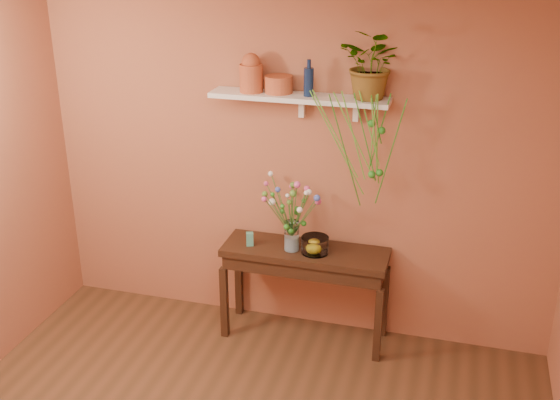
# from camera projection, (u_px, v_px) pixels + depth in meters

# --- Properties ---
(room) EXTENTS (4.04, 4.04, 2.70)m
(room) POSITION_uv_depth(u_px,v_px,m) (196.00, 296.00, 3.34)
(room) COLOR #54321E
(room) RESTS_ON ground
(sideboard) EXTENTS (1.27, 0.41, 0.77)m
(sideboard) POSITION_uv_depth(u_px,v_px,m) (305.00, 262.00, 5.15)
(sideboard) COLOR #321A10
(sideboard) RESTS_ON ground
(wall_shelf) EXTENTS (1.30, 0.24, 0.19)m
(wall_shelf) POSITION_uv_depth(u_px,v_px,m) (300.00, 98.00, 4.78)
(wall_shelf) COLOR white
(wall_shelf) RESTS_ON room
(terracotta_jug) EXTENTS (0.17, 0.17, 0.28)m
(terracotta_jug) POSITION_uv_depth(u_px,v_px,m) (251.00, 74.00, 4.80)
(terracotta_jug) COLOR #B44C27
(terracotta_jug) RESTS_ON wall_shelf
(terracotta_pot) EXTENTS (0.27, 0.27, 0.12)m
(terracotta_pot) POSITION_uv_depth(u_px,v_px,m) (279.00, 84.00, 4.81)
(terracotta_pot) COLOR #B44C27
(terracotta_pot) RESTS_ON wall_shelf
(blue_bottle) EXTENTS (0.08, 0.08, 0.26)m
(blue_bottle) POSITION_uv_depth(u_px,v_px,m) (309.00, 81.00, 4.70)
(blue_bottle) COLOR #0E1E40
(blue_bottle) RESTS_ON wall_shelf
(spider_plant) EXTENTS (0.55, 0.52, 0.48)m
(spider_plant) POSITION_uv_depth(u_px,v_px,m) (373.00, 64.00, 4.57)
(spider_plant) COLOR #28761F
(spider_plant) RESTS_ON wall_shelf
(plant_fronds) EXTENTS (0.67, 0.26, 0.86)m
(plant_fronds) POSITION_uv_depth(u_px,v_px,m) (369.00, 145.00, 4.64)
(plant_fronds) COLOR #28761F
(plant_fronds) RESTS_ON wall_shelf
(glass_vase) EXTENTS (0.11, 0.11, 0.23)m
(glass_vase) POSITION_uv_depth(u_px,v_px,m) (292.00, 238.00, 5.06)
(glass_vase) COLOR white
(glass_vase) RESTS_ON sideboard
(bouquet) EXTENTS (0.47, 0.40, 0.49)m
(bouquet) POSITION_uv_depth(u_px,v_px,m) (292.00, 202.00, 4.94)
(bouquet) COLOR #386B28
(bouquet) RESTS_ON glass_vase
(glass_bowl) EXTENTS (0.21, 0.21, 0.13)m
(glass_bowl) POSITION_uv_depth(u_px,v_px,m) (315.00, 245.00, 5.03)
(glass_bowl) COLOR white
(glass_bowl) RESTS_ON sideboard
(lemon) EXTENTS (0.09, 0.09, 0.09)m
(lemon) POSITION_uv_depth(u_px,v_px,m) (314.00, 247.00, 5.03)
(lemon) COLOR yellow
(lemon) RESTS_ON glass_bowl
(carton) EXTENTS (0.06, 0.06, 0.11)m
(carton) POSITION_uv_depth(u_px,v_px,m) (250.00, 239.00, 5.15)
(carton) COLOR teal
(carton) RESTS_ON sideboard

